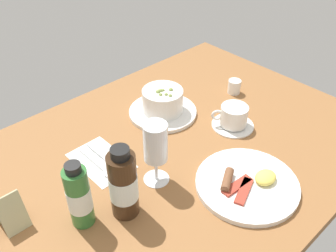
# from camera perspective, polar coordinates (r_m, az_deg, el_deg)

# --- Properties ---
(ground_plane) EXTENTS (1.10, 0.84, 0.03)m
(ground_plane) POSITION_cam_1_polar(r_m,az_deg,el_deg) (1.07, 2.36, -3.34)
(ground_plane) COLOR brown
(porridge_bowl) EXTENTS (0.21, 0.21, 0.09)m
(porridge_bowl) POSITION_cam_1_polar(r_m,az_deg,el_deg) (1.15, -0.83, 3.57)
(porridge_bowl) COLOR white
(porridge_bowl) RESTS_ON ground_plane
(cutlery_setting) EXTENTS (0.12, 0.18, 0.01)m
(cutlery_setting) POSITION_cam_1_polar(r_m,az_deg,el_deg) (1.01, -10.24, -5.42)
(cutlery_setting) COLOR white
(cutlery_setting) RESTS_ON ground_plane
(coffee_cup) EXTENTS (0.13, 0.13, 0.07)m
(coffee_cup) POSITION_cam_1_polar(r_m,az_deg,el_deg) (1.12, 10.10, 1.37)
(coffee_cup) COLOR white
(coffee_cup) RESTS_ON ground_plane
(creamer_jug) EXTENTS (0.04, 0.05, 0.05)m
(creamer_jug) POSITION_cam_1_polar(r_m,az_deg,el_deg) (1.28, 10.27, 6.06)
(creamer_jug) COLOR white
(creamer_jug) RESTS_ON ground_plane
(wine_glass) EXTENTS (0.07, 0.07, 0.17)m
(wine_glass) POSITION_cam_1_polar(r_m,az_deg,el_deg) (0.87, -1.94, -2.98)
(wine_glass) COLOR white
(wine_glass) RESTS_ON ground_plane
(sauce_bottle_green) EXTENTS (0.05, 0.05, 0.17)m
(sauce_bottle_green) POSITION_cam_1_polar(r_m,az_deg,el_deg) (0.83, -13.63, -10.60)
(sauce_bottle_green) COLOR #337233
(sauce_bottle_green) RESTS_ON ground_plane
(sauce_bottle_brown) EXTENTS (0.06, 0.06, 0.19)m
(sauce_bottle_brown) POSITION_cam_1_polar(r_m,az_deg,el_deg) (0.82, -6.94, -9.00)
(sauce_bottle_brown) COLOR #382314
(sauce_bottle_brown) RESTS_ON ground_plane
(breakfast_plate) EXTENTS (0.26, 0.26, 0.04)m
(breakfast_plate) POSITION_cam_1_polar(r_m,az_deg,el_deg) (0.95, 12.16, -8.75)
(breakfast_plate) COLOR white
(breakfast_plate) RESTS_ON ground_plane
(menu_card) EXTENTS (0.06, 0.05, 0.10)m
(menu_card) POSITION_cam_1_polar(r_m,az_deg,el_deg) (0.89, -23.24, -11.97)
(menu_card) COLOR tan
(menu_card) RESTS_ON ground_plane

